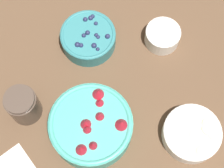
{
  "coord_description": "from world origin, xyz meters",
  "views": [
    {
      "loc": [
        -0.02,
        -0.36,
        0.96
      ],
      "look_at": [
        0.04,
        -0.01,
        0.05
      ],
      "focal_mm": 60.0,
      "sensor_mm": 36.0,
      "label": 1
    }
  ],
  "objects_px": {
    "bowl_blueberries": "(89,37)",
    "bowl_cream": "(163,35)",
    "bowl_strawberries": "(91,126)",
    "bowl_bananas": "(192,133)",
    "jar_chocolate": "(23,105)"
  },
  "relations": [
    {
      "from": "jar_chocolate",
      "to": "bowl_bananas",
      "type": "bearing_deg",
      "value": -18.92
    },
    {
      "from": "bowl_blueberries",
      "to": "jar_chocolate",
      "type": "height_order",
      "value": "jar_chocolate"
    },
    {
      "from": "bowl_blueberries",
      "to": "bowl_bananas",
      "type": "relative_size",
      "value": 1.04
    },
    {
      "from": "bowl_strawberries",
      "to": "bowl_bananas",
      "type": "relative_size",
      "value": 1.43
    },
    {
      "from": "bowl_cream",
      "to": "bowl_blueberries",
      "type": "bearing_deg",
      "value": 172.19
    },
    {
      "from": "bowl_bananas",
      "to": "jar_chocolate",
      "type": "bearing_deg",
      "value": 161.08
    },
    {
      "from": "bowl_cream",
      "to": "jar_chocolate",
      "type": "bearing_deg",
      "value": -160.03
    },
    {
      "from": "bowl_cream",
      "to": "bowl_bananas",
      "type": "bearing_deg",
      "value": -87.54
    },
    {
      "from": "bowl_strawberries",
      "to": "bowl_blueberries",
      "type": "distance_m",
      "value": 0.26
    },
    {
      "from": "bowl_bananas",
      "to": "jar_chocolate",
      "type": "height_order",
      "value": "jar_chocolate"
    },
    {
      "from": "jar_chocolate",
      "to": "bowl_strawberries",
      "type": "bearing_deg",
      "value": -26.38
    },
    {
      "from": "bowl_strawberries",
      "to": "jar_chocolate",
      "type": "relative_size",
      "value": 2.09
    },
    {
      "from": "bowl_strawberries",
      "to": "bowl_bananas",
      "type": "bearing_deg",
      "value": -13.63
    },
    {
      "from": "bowl_blueberries",
      "to": "bowl_cream",
      "type": "xyz_separation_m",
      "value": [
        0.21,
        -0.03,
        -0.0
      ]
    },
    {
      "from": "bowl_blueberries",
      "to": "bowl_strawberries",
      "type": "bearing_deg",
      "value": -97.11
    }
  ]
}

